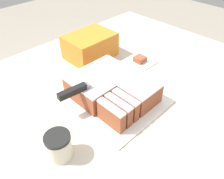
# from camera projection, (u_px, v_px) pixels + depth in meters

# --- Properties ---
(countertop) EXTENTS (1.40, 1.10, 0.89)m
(countertop) POSITION_uv_depth(u_px,v_px,m) (115.00, 155.00, 1.16)
(countertop) COLOR beige
(countertop) RESTS_ON ground_plane
(cake_board) EXTENTS (0.30, 0.36, 0.01)m
(cake_board) POSITION_uv_depth(u_px,v_px,m) (112.00, 98.00, 0.83)
(cake_board) COLOR white
(cake_board) RESTS_ON countertop
(cake) EXTENTS (0.23, 0.29, 0.08)m
(cake) POSITION_uv_depth(u_px,v_px,m) (112.00, 88.00, 0.81)
(cake) COLOR #994C2D
(cake) RESTS_ON cake_board
(knife) EXTENTS (0.27, 0.06, 0.02)m
(knife) POSITION_uv_depth(u_px,v_px,m) (81.00, 88.00, 0.73)
(knife) COLOR silver
(knife) RESTS_ON cake
(coffee_cup) EXTENTS (0.07, 0.07, 0.09)m
(coffee_cup) POSITION_uv_depth(u_px,v_px,m) (59.00, 146.00, 0.62)
(coffee_cup) COLOR beige
(coffee_cup) RESTS_ON countertop
(paper_napkin) EXTENTS (0.13, 0.13, 0.01)m
(paper_napkin) POSITION_uv_depth(u_px,v_px,m) (139.00, 62.00, 1.03)
(paper_napkin) COLOR white
(paper_napkin) RESTS_ON countertop
(brownie) EXTENTS (0.05, 0.05, 0.02)m
(brownie) POSITION_uv_depth(u_px,v_px,m) (140.00, 59.00, 1.02)
(brownie) COLOR #994C2D
(brownie) RESTS_ON paper_napkin
(storage_box) EXTENTS (0.22, 0.17, 0.11)m
(storage_box) POSITION_uv_depth(u_px,v_px,m) (90.00, 46.00, 1.04)
(storage_box) COLOR orange
(storage_box) RESTS_ON countertop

